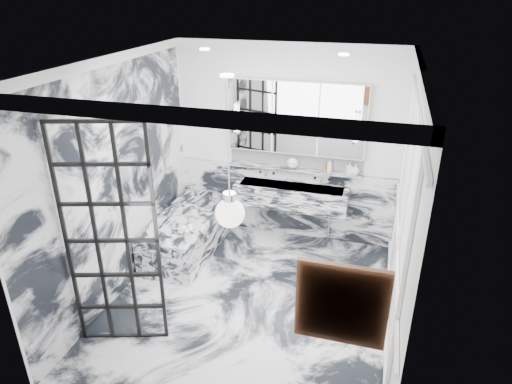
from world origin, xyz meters
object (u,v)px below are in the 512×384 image
(trough_sink, at_px, (291,196))
(bathtub, at_px, (188,233))
(crittall_door, at_px, (112,241))
(mirror_cabinet, at_px, (296,118))

(trough_sink, bearing_deg, bathtub, -153.52)
(crittall_door, relative_size, mirror_cabinet, 1.26)
(bathtub, bearing_deg, trough_sink, 26.48)
(trough_sink, height_order, mirror_cabinet, mirror_cabinet)
(trough_sink, height_order, bathtub, trough_sink)
(trough_sink, xyz_separation_m, bathtub, (-1.33, -0.66, -0.45))
(trough_sink, distance_m, bathtub, 1.55)
(crittall_door, distance_m, bathtub, 2.04)
(crittall_door, height_order, mirror_cabinet, crittall_door)
(crittall_door, height_order, bathtub, crittall_door)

